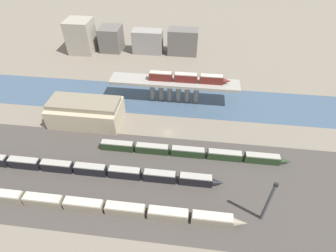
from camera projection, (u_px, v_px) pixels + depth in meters
name	position (u px, v px, depth m)	size (l,w,h in m)	color
ground_plane	(168.00, 133.00, 106.10)	(400.00, 400.00, 0.00)	#756B5B
railbed_yard	(160.00, 181.00, 88.24)	(280.00, 42.00, 0.01)	#423D38
river_water	(174.00, 100.00, 122.97)	(320.00, 24.20, 0.01)	#3D5166
bridge	(174.00, 85.00, 117.49)	(57.54, 8.92, 10.54)	gray
train_on_bridge	(188.00, 78.00, 114.18)	(35.77, 2.69, 3.89)	#5B1E19
train_yard_near	(89.00, 205.00, 79.25)	(93.51, 3.00, 3.64)	gray
train_yard_mid	(94.00, 170.00, 89.27)	(86.41, 2.70, 3.96)	black
train_yard_far	(192.00, 152.00, 95.66)	(69.55, 2.63, 3.53)	#23381E
warehouse_building	(86.00, 111.00, 108.76)	(29.05, 15.46, 10.18)	tan
signal_tower	(268.00, 202.00, 72.55)	(1.00, 1.00, 17.04)	#4C4C51
city_block_far_left	(81.00, 36.00, 155.29)	(14.47, 13.88, 18.99)	gray
city_block_left	(111.00, 39.00, 158.85)	(12.38, 13.26, 13.90)	#605B56
city_block_center	(148.00, 42.00, 156.13)	(17.62, 8.48, 13.46)	gray
city_block_right	(183.00, 42.00, 154.41)	(17.29, 9.42, 14.75)	#605B56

